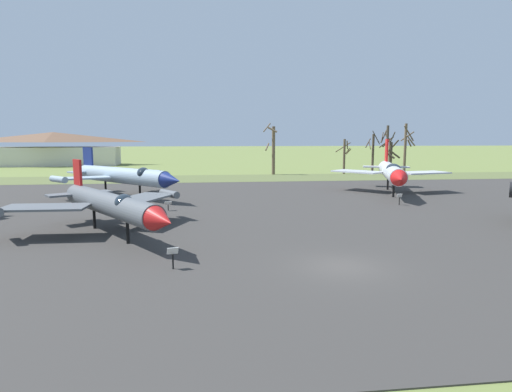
% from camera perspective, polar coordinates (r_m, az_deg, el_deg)
% --- Properties ---
extents(ground_plane, '(600.00, 600.00, 0.00)m').
position_cam_1_polar(ground_plane, '(21.54, 11.30, -9.30)').
color(ground_plane, olive).
extents(asphalt_apron, '(85.16, 50.51, 0.05)m').
position_cam_1_polar(asphalt_apron, '(35.85, 3.68, -2.28)').
color(asphalt_apron, '#383533').
rests_on(asphalt_apron, ground).
extents(grass_verge_strip, '(145.16, 12.00, 0.06)m').
position_cam_1_polar(grass_verge_strip, '(66.55, -1.33, 2.39)').
color(grass_verge_strip, '#5A6437').
rests_on(grass_verge_strip, ground).
extents(jet_fighter_front_left, '(12.21, 13.78, 4.69)m').
position_cam_1_polar(jet_fighter_front_left, '(28.65, -18.93, -1.00)').
color(jet_fighter_front_left, '#565B60').
rests_on(jet_fighter_front_left, ground).
extents(info_placard_front_left, '(0.58, 0.38, 1.13)m').
position_cam_1_polar(info_placard_front_left, '(20.93, -11.01, -7.78)').
color(info_placard_front_left, black).
rests_on(info_placard_front_left, ground).
extents(jet_fighter_rear_center, '(13.59, 14.01, 5.20)m').
position_cam_1_polar(jet_fighter_rear_center, '(46.48, -17.21, 2.64)').
color(jet_fighter_rear_center, '#8EA3B2').
rests_on(jet_fighter_rear_center, ground).
extents(info_placard_rear_center, '(0.64, 0.37, 0.86)m').
position_cam_1_polar(info_placard_rear_center, '(37.49, -11.62, -1.15)').
color(info_placard_rear_center, black).
rests_on(info_placard_rear_center, ground).
extents(jet_fighter_rear_left, '(12.76, 17.01, 6.10)m').
position_cam_1_polar(jet_fighter_rear_left, '(50.21, 17.56, 3.13)').
color(jet_fighter_rear_left, silver).
rests_on(jet_fighter_rear_left, ground).
extents(info_placard_rear_left, '(0.50, 0.36, 1.12)m').
position_cam_1_polar(info_placard_rear_left, '(41.95, 18.54, -0.28)').
color(info_placard_rear_left, black).
rests_on(info_placard_rear_left, ground).
extents(bare_tree_far_left, '(2.34, 2.98, 8.74)m').
position_cam_1_polar(bare_tree_far_left, '(72.87, 2.26, 6.33)').
color(bare_tree_far_left, brown).
rests_on(bare_tree_far_left, ground).
extents(bare_tree_left_of_center, '(2.63, 2.25, 6.03)m').
position_cam_1_polar(bare_tree_left_of_center, '(75.93, 11.70, 5.37)').
color(bare_tree_left_of_center, brown).
rests_on(bare_tree_left_of_center, ground).
extents(bare_tree_center, '(2.44, 2.45, 7.47)m').
position_cam_1_polar(bare_tree_center, '(77.59, 15.25, 5.63)').
color(bare_tree_center, '#42382D').
rests_on(bare_tree_center, ground).
extents(bare_tree_right_of_center, '(2.81, 2.45, 8.29)m').
position_cam_1_polar(bare_tree_right_of_center, '(75.70, 17.02, 6.12)').
color(bare_tree_right_of_center, '#42382D').
rests_on(bare_tree_right_of_center, ground).
extents(bare_tree_far_right, '(2.89, 2.91, 6.98)m').
position_cam_1_polar(bare_tree_far_right, '(77.30, 17.45, 5.26)').
color(bare_tree_far_right, '#42382D').
rests_on(bare_tree_far_right, ground).
extents(bare_tree_backdrop_extra, '(2.59, 3.29, 8.72)m').
position_cam_1_polar(bare_tree_backdrop_extra, '(80.07, 19.34, 6.28)').
color(bare_tree_backdrop_extra, brown).
rests_on(bare_tree_backdrop_extra, ground).
extents(visitor_building, '(29.73, 11.79, 7.51)m').
position_cam_1_polar(visitor_building, '(107.65, -25.30, 5.66)').
color(visitor_building, beige).
rests_on(visitor_building, ground).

